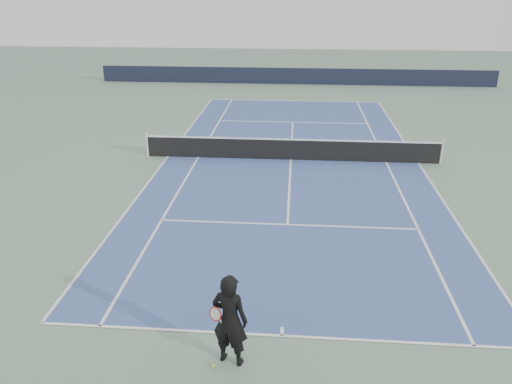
{
  "coord_description": "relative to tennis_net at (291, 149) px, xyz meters",
  "views": [
    {
      "loc": [
        0.16,
        -20.77,
        7.17
      ],
      "look_at": [
        -1.02,
        -6.37,
        1.1
      ],
      "focal_mm": 35.0,
      "sensor_mm": 36.0,
      "label": 1
    }
  ],
  "objects": [
    {
      "name": "ground",
      "position": [
        0.0,
        0.0,
        -0.5
      ],
      "size": [
        80.0,
        80.0,
        0.0
      ],
      "primitive_type": "plane",
      "color": "slate"
    },
    {
      "name": "court_surface",
      "position": [
        0.0,
        0.0,
        -0.5
      ],
      "size": [
        10.97,
        23.77,
        0.01
      ],
      "primitive_type": "cube",
      "color": "#3B528C",
      "rests_on": "ground"
    },
    {
      "name": "tennis_net",
      "position": [
        0.0,
        0.0,
        0.0
      ],
      "size": [
        12.9,
        0.1,
        1.07
      ],
      "color": "silver",
      "rests_on": "ground"
    },
    {
      "name": "windscreen_far",
      "position": [
        0.0,
        17.88,
        0.1
      ],
      "size": [
        30.0,
        0.25,
        1.2
      ],
      "primitive_type": "cube",
      "color": "black",
      "rests_on": "ground"
    },
    {
      "name": "tennis_player",
      "position": [
        -1.02,
        -12.73,
        0.52
      ],
      "size": [
        0.89,
        0.73,
        2.04
      ],
      "color": "black",
      "rests_on": "ground"
    },
    {
      "name": "tennis_ball",
      "position": [
        -1.35,
        -12.95,
        -0.47
      ],
      "size": [
        0.07,
        0.07,
        0.07
      ],
      "primitive_type": "sphere",
      "color": "#C6D92C",
      "rests_on": "ground"
    }
  ]
}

